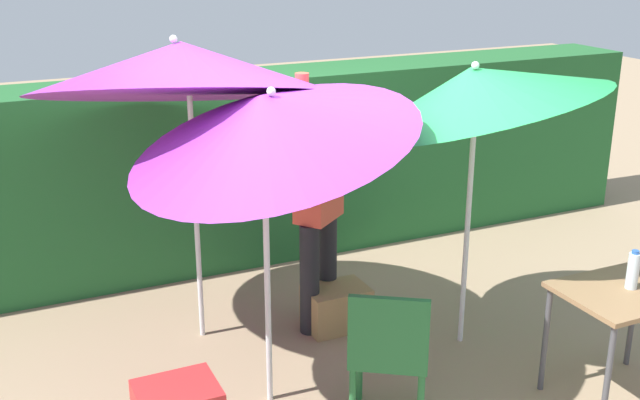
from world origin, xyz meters
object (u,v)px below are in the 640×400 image
(person_vendor, at_px, (319,203))
(bottle_water, at_px, (633,270))
(folding_table, at_px, (627,303))
(chair_plastic, at_px, (389,349))
(crate_cardboard, at_px, (336,307))
(umbrella_rainbow, at_px, (268,120))
(umbrella_orange, at_px, (182,69))
(umbrella_yellow, at_px, (475,90))

(person_vendor, bearing_deg, bottle_water, -51.84)
(person_vendor, xyz_separation_m, folding_table, (1.27, -1.64, -0.29))
(chair_plastic, relative_size, crate_cardboard, 2.00)
(umbrella_rainbow, distance_m, chair_plastic, 1.45)
(crate_cardboard, xyz_separation_m, bottle_water, (1.19, -1.53, 0.69))
(umbrella_orange, xyz_separation_m, bottle_water, (2.15, -1.84, -1.06))
(umbrella_rainbow, relative_size, chair_plastic, 2.44)
(chair_plastic, relative_size, folding_table, 1.11)
(umbrella_rainbow, bearing_deg, crate_cardboard, 42.58)
(umbrella_yellow, height_order, crate_cardboard, umbrella_yellow)
(umbrella_rainbow, relative_size, crate_cardboard, 4.87)
(bottle_water, bearing_deg, umbrella_yellow, 118.29)
(umbrella_yellow, xyz_separation_m, bottle_water, (0.51, -0.95, -0.94))
(person_vendor, height_order, folding_table, person_vendor)
(crate_cardboard, bearing_deg, bottle_water, -52.25)
(chair_plastic, xyz_separation_m, bottle_water, (1.45, -0.31, 0.34))
(crate_cardboard, bearing_deg, umbrella_yellow, -40.68)
(umbrella_yellow, xyz_separation_m, folding_table, (0.50, -0.96, -1.14))
(bottle_water, bearing_deg, crate_cardboard, 127.75)
(folding_table, bearing_deg, bottle_water, 21.33)
(umbrella_rainbow, bearing_deg, chair_plastic, -45.76)
(crate_cardboard, bearing_deg, umbrella_rainbow, -137.42)
(umbrella_orange, distance_m, umbrella_yellow, 1.86)
(umbrella_yellow, height_order, folding_table, umbrella_yellow)
(crate_cardboard, bearing_deg, chair_plastic, -102.31)
(umbrella_yellow, bearing_deg, person_vendor, 138.59)
(crate_cardboard, distance_m, bottle_water, 2.06)
(person_vendor, bearing_deg, crate_cardboard, -46.08)
(umbrella_rainbow, distance_m, folding_table, 2.39)
(umbrella_orange, height_order, umbrella_yellow, umbrella_orange)
(umbrella_rainbow, xyz_separation_m, person_vendor, (0.67, 0.81, -0.83))
(person_vendor, distance_m, crate_cardboard, 0.79)
(bottle_water, bearing_deg, umbrella_orange, 139.44)
(chair_plastic, height_order, crate_cardboard, chair_plastic)
(umbrella_rainbow, xyz_separation_m, folding_table, (1.94, -0.83, -1.12))
(umbrella_orange, relative_size, bottle_water, 9.86)
(folding_table, bearing_deg, umbrella_orange, 139.09)
(umbrella_yellow, bearing_deg, umbrella_orange, 151.58)
(umbrella_orange, distance_m, crate_cardboard, 2.02)
(umbrella_yellow, distance_m, folding_table, 1.57)
(umbrella_rainbow, height_order, umbrella_yellow, umbrella_yellow)
(person_vendor, relative_size, chair_plastic, 2.11)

